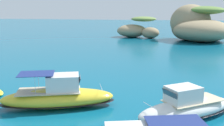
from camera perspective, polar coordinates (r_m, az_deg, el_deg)
The scene contains 4 objects.
islet_large at distance 81.83m, azimuth 17.52°, elevation 7.54°, with size 21.06×22.20×10.31m.
islet_small at distance 87.48m, azimuth 5.16°, elevation 7.10°, with size 15.63×11.71×6.54m.
motorboat_white at distance 23.88m, azimuth 15.46°, elevation -9.07°, with size 9.50×7.97×2.84m.
motorboat_yellow at distance 25.91m, azimuth -11.31°, elevation -6.96°, with size 11.16×6.44×3.35m.
Camera 1 is at (8.25, -15.43, 9.19)m, focal length 43.16 mm.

